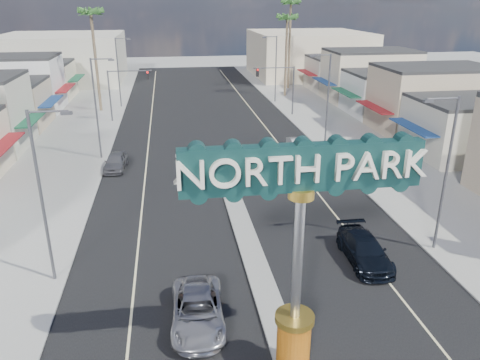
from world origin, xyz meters
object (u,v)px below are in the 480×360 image
object	(u,v)px
car_parked_right	(300,148)
streetlight_r_far	(275,66)
traffic_signal_right	(279,81)
streetlight_l_far	(119,69)
streetlight_l_near	(44,190)
suv_right	(364,250)
palm_right_mid	(287,22)
traffic_signal_left	(125,85)
streetlight_r_near	(444,168)
palm_right_far	(291,8)
gateway_sign	(299,237)
car_parked_left	(116,161)
streetlight_l_mid	(97,104)
palm_left_far	(91,18)
suv_left	(198,310)
streetlight_r_mid	(326,97)

from	to	relation	value
car_parked_right	streetlight_r_far	bearing A→B (deg)	85.32
traffic_signal_right	car_parked_right	bearing A→B (deg)	-95.89
traffic_signal_right	streetlight_l_far	xyz separation A→B (m)	(-19.62, 8.01, 0.79)
streetlight_l_near	suv_right	bearing A→B (deg)	-2.21
palm_right_mid	traffic_signal_left	bearing A→B (deg)	-151.58
streetlight_r_near	streetlight_r_far	bearing A→B (deg)	90.00
traffic_signal_right	suv_right	xyz separation A→B (m)	(-3.16, -34.63, -3.55)
traffic_signal_right	palm_right_far	distance (m)	20.59
streetlight_r_far	gateway_sign	bearing A→B (deg)	-101.78
palm_right_far	suv_right	distance (m)	54.65
traffic_signal_right	streetlight_l_far	size ratio (longest dim) A/B	0.67
car_parked_left	car_parked_right	xyz separation A→B (m)	(16.52, 0.93, 0.10)
streetlight_l_mid	palm_right_far	size ratio (longest dim) A/B	0.64
palm_left_far	suv_left	size ratio (longest dim) A/B	2.59
traffic_signal_right	palm_right_mid	xyz separation A→B (m)	(3.82, 12.01, 6.33)
gateway_sign	streetlight_l_mid	world-z (taller)	gateway_sign
streetlight_l_near	streetlight_r_near	world-z (taller)	same
gateway_sign	palm_right_mid	world-z (taller)	palm_right_mid
traffic_signal_left	palm_right_mid	distance (m)	26.01
gateway_sign	traffic_signal_right	distance (m)	43.04
gateway_sign	suv_right	world-z (taller)	gateway_sign
traffic_signal_left	streetlight_l_near	distance (m)	34.03
streetlight_l_near	streetlight_l_mid	distance (m)	20.00
streetlight_r_near	suv_right	distance (m)	6.22
streetlight_r_near	streetlight_r_mid	distance (m)	20.00
streetlight_r_far	palm_right_mid	size ratio (longest dim) A/B	0.74
streetlight_r_near	gateway_sign	bearing A→B (deg)	-142.45
gateway_sign	traffic_signal_left	size ratio (longest dim) A/B	1.53
streetlight_l_near	car_parked_right	world-z (taller)	streetlight_l_near
streetlight_r_far	streetlight_l_far	bearing A→B (deg)	180.00
streetlight_r_mid	car_parked_right	world-z (taller)	streetlight_r_mid
streetlight_l_mid	streetlight_r_far	distance (m)	30.32
car_parked_right	streetlight_r_near	bearing A→B (deg)	-78.54
traffic_signal_right	palm_right_mid	distance (m)	14.10
palm_right_mid	car_parked_right	world-z (taller)	palm_right_mid
streetlight_l_mid	palm_right_mid	xyz separation A→B (m)	(23.43, 26.00, 5.54)
traffic_signal_right	suv_right	distance (m)	34.95
traffic_signal_right	streetlight_l_near	world-z (taller)	streetlight_l_near
car_parked_right	palm_right_far	bearing A→B (deg)	79.84
suv_left	streetlight_r_mid	bearing A→B (deg)	62.84
streetlight_r_near	palm_right_mid	world-z (taller)	palm_right_mid
streetlight_r_mid	palm_right_far	distance (m)	33.14
gateway_sign	streetlight_l_mid	distance (m)	29.91
traffic_signal_right	streetlight_r_near	distance (m)	34.03
car_parked_left	car_parked_right	bearing A→B (deg)	7.43
traffic_signal_left	car_parked_right	bearing A→B (deg)	-43.99
streetlight_r_near	palm_left_far	bearing A→B (deg)	120.36
gateway_sign	streetlight_l_mid	bearing A→B (deg)	110.42
streetlight_l_near	streetlight_l_far	world-z (taller)	same
traffic_signal_left	streetlight_l_mid	world-z (taller)	streetlight_l_mid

